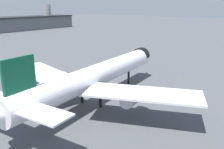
# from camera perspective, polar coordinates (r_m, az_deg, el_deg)

# --- Properties ---
(ground) EXTENTS (900.00, 900.00, 0.00)m
(ground) POSITION_cam_1_polar(r_m,az_deg,el_deg) (66.95, -2.22, -5.18)
(ground) COLOR #4C4F54
(airliner_near_gate) EXTENTS (61.19, 55.61, 16.02)m
(airliner_near_gate) POSITION_cam_1_polar(r_m,az_deg,el_deg) (60.99, -3.88, -0.36)
(airliner_near_gate) COLOR white
(airliner_near_gate) RESTS_ON ground
(baggage_tug_wing) EXTENTS (2.19, 3.35, 1.85)m
(baggage_tug_wing) POSITION_cam_1_polar(r_m,az_deg,el_deg) (89.24, -22.83, -0.31)
(baggage_tug_wing) COLOR black
(baggage_tug_wing) RESTS_ON ground
(baggage_cart_trailing) EXTENTS (1.97, 2.42, 1.82)m
(baggage_cart_trailing) POSITION_cam_1_polar(r_m,az_deg,el_deg) (92.05, -19.74, 0.50)
(baggage_cart_trailing) COLOR black
(baggage_cart_trailing) RESTS_ON ground
(traffic_cone_near_nose) EXTENTS (0.44, 0.44, 0.55)m
(traffic_cone_near_nose) POSITION_cam_1_polar(r_m,az_deg,el_deg) (86.29, 15.88, -0.66)
(traffic_cone_near_nose) COLOR #F2600C
(traffic_cone_near_nose) RESTS_ON ground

